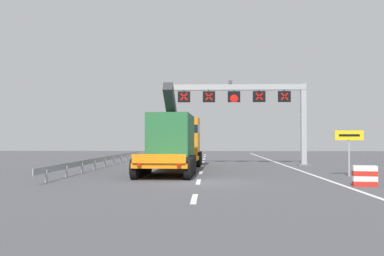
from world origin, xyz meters
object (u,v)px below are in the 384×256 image
at_px(exit_sign_yellow, 349,141).
at_px(crash_barrier_striped, 365,176).
at_px(heavy_haul_truck_orange, 176,140).
at_px(overhead_lane_gantry, 251,99).

xyz_separation_m(exit_sign_yellow, crash_barrier_striped, (-0.93, -5.19, -1.48)).
height_order(exit_sign_yellow, crash_barrier_striped, exit_sign_yellow).
height_order(heavy_haul_truck_orange, exit_sign_yellow, heavy_haul_truck_orange).
height_order(overhead_lane_gantry, exit_sign_yellow, overhead_lane_gantry).
relative_size(overhead_lane_gantry, heavy_haul_truck_orange, 0.82).
bearing_deg(heavy_haul_truck_orange, exit_sign_yellow, -26.82).
relative_size(overhead_lane_gantry, exit_sign_yellow, 4.58).
bearing_deg(exit_sign_yellow, overhead_lane_gantry, 111.99).
xyz_separation_m(overhead_lane_gantry, exit_sign_yellow, (4.34, -10.76, -3.26)).
bearing_deg(crash_barrier_striped, overhead_lane_gantry, 102.08).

